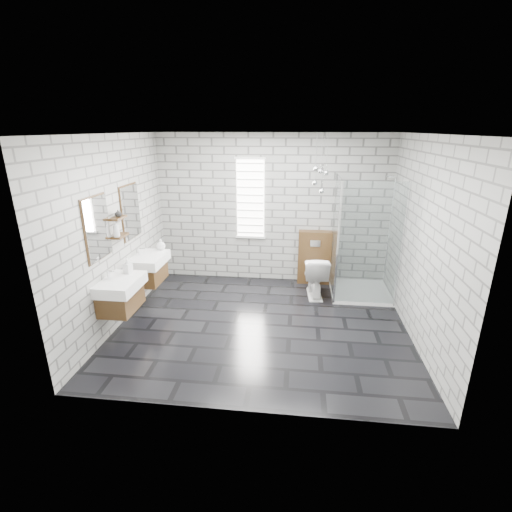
% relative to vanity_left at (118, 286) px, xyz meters
% --- Properties ---
extents(floor, '(4.20, 3.60, 0.02)m').
position_rel_vanity_left_xyz_m(floor, '(1.91, 0.52, -0.77)').
color(floor, black).
rests_on(floor, ground).
extents(ceiling, '(4.20, 3.60, 0.02)m').
position_rel_vanity_left_xyz_m(ceiling, '(1.91, 0.52, 1.95)').
color(ceiling, white).
rests_on(ceiling, wall_back).
extents(wall_back, '(4.20, 0.02, 2.70)m').
position_rel_vanity_left_xyz_m(wall_back, '(1.91, 2.33, 0.59)').
color(wall_back, '#9A9A95').
rests_on(wall_back, floor).
extents(wall_front, '(4.20, 0.02, 2.70)m').
position_rel_vanity_left_xyz_m(wall_front, '(1.91, -1.29, 0.59)').
color(wall_front, '#9A9A95').
rests_on(wall_front, floor).
extents(wall_left, '(0.02, 3.60, 2.70)m').
position_rel_vanity_left_xyz_m(wall_left, '(-0.20, 0.52, 0.59)').
color(wall_left, '#9A9A95').
rests_on(wall_left, floor).
extents(wall_right, '(0.02, 3.60, 2.70)m').
position_rel_vanity_left_xyz_m(wall_right, '(4.02, 0.52, 0.59)').
color(wall_right, '#9A9A95').
rests_on(wall_right, floor).
extents(vanity_left, '(0.47, 0.70, 1.57)m').
position_rel_vanity_left_xyz_m(vanity_left, '(0.00, 0.00, 0.00)').
color(vanity_left, '#4A3016').
rests_on(vanity_left, wall_left).
extents(vanity_right, '(0.47, 0.70, 1.57)m').
position_rel_vanity_left_xyz_m(vanity_right, '(0.00, 0.99, 0.00)').
color(vanity_right, '#4A3016').
rests_on(vanity_right, wall_left).
extents(shelf_lower, '(0.14, 0.30, 0.03)m').
position_rel_vanity_left_xyz_m(shelf_lower, '(-0.12, 0.47, 0.56)').
color(shelf_lower, '#4A3016').
rests_on(shelf_lower, wall_left).
extents(shelf_upper, '(0.14, 0.30, 0.03)m').
position_rel_vanity_left_xyz_m(shelf_upper, '(-0.12, 0.47, 0.82)').
color(shelf_upper, '#4A3016').
rests_on(shelf_upper, wall_left).
extents(window, '(0.56, 0.05, 1.48)m').
position_rel_vanity_left_xyz_m(window, '(1.51, 2.30, 0.79)').
color(window, white).
rests_on(window, wall_back).
extents(cistern_panel, '(0.60, 0.20, 1.00)m').
position_rel_vanity_left_xyz_m(cistern_panel, '(2.71, 2.22, -0.26)').
color(cistern_panel, '#4A3016').
rests_on(cistern_panel, floor).
extents(flush_plate, '(0.18, 0.01, 0.12)m').
position_rel_vanity_left_xyz_m(flush_plate, '(2.71, 2.11, 0.04)').
color(flush_plate, silver).
rests_on(flush_plate, cistern_panel).
extents(shower_enclosure, '(1.00, 1.00, 2.03)m').
position_rel_vanity_left_xyz_m(shower_enclosure, '(3.41, 1.70, -0.25)').
color(shower_enclosure, white).
rests_on(shower_enclosure, floor).
extents(pendant_cluster, '(0.27, 0.20, 0.96)m').
position_rel_vanity_left_xyz_m(pendant_cluster, '(2.71, 1.89, 1.26)').
color(pendant_cluster, silver).
rests_on(pendant_cluster, ceiling).
extents(toilet, '(0.46, 0.74, 0.73)m').
position_rel_vanity_left_xyz_m(toilet, '(2.71, 1.65, -0.39)').
color(toilet, white).
rests_on(toilet, floor).
extents(soap_bottle_a, '(0.12, 0.12, 0.22)m').
position_rel_vanity_left_xyz_m(soap_bottle_a, '(0.05, 0.23, 0.20)').
color(soap_bottle_a, '#B2B2B2').
rests_on(soap_bottle_a, vanity_left).
extents(soap_bottle_b, '(0.16, 0.16, 0.18)m').
position_rel_vanity_left_xyz_m(soap_bottle_b, '(0.13, 1.31, 0.18)').
color(soap_bottle_b, '#B2B2B2').
rests_on(soap_bottle_b, vanity_right).
extents(soap_bottle_c, '(0.11, 0.11, 0.23)m').
position_rel_vanity_left_xyz_m(soap_bottle_c, '(-0.11, 0.35, 0.70)').
color(soap_bottle_c, '#B2B2B2').
rests_on(soap_bottle_c, shelf_lower).
extents(vase, '(0.11, 0.11, 0.10)m').
position_rel_vanity_left_xyz_m(vase, '(-0.11, 0.47, 0.89)').
color(vase, '#B2B2B2').
rests_on(vase, shelf_upper).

